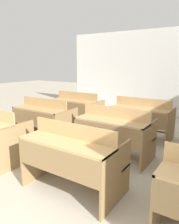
# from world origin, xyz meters

# --- Properties ---
(wall_back) EXTENTS (7.32, 0.06, 2.77)m
(wall_back) POSITION_xyz_m (0.00, 6.53, 1.38)
(wall_back) COLOR silver
(wall_back) RESTS_ON ground_plane
(bench_front_center) EXTENTS (1.29, 0.75, 0.93)m
(bench_front_center) POSITION_xyz_m (0.07, 1.39, 0.49)
(bench_front_center) COLOR olive
(bench_front_center) RESTS_ON ground_plane
(bench_second_left) EXTENTS (1.29, 0.75, 0.93)m
(bench_second_left) POSITION_xyz_m (-1.73, 2.66, 0.49)
(bench_second_left) COLOR olive
(bench_second_left) RESTS_ON ground_plane
(bench_second_center) EXTENTS (1.29, 0.75, 0.93)m
(bench_second_center) POSITION_xyz_m (0.04, 2.65, 0.49)
(bench_second_center) COLOR #96774D
(bench_second_center) RESTS_ON ground_plane
(bench_third_left) EXTENTS (1.29, 0.75, 0.93)m
(bench_third_left) POSITION_xyz_m (-1.76, 3.93, 0.49)
(bench_third_left) COLOR olive
(bench_third_left) RESTS_ON ground_plane
(bench_third_center) EXTENTS (1.29, 0.75, 0.93)m
(bench_third_center) POSITION_xyz_m (0.08, 3.93, 0.49)
(bench_third_center) COLOR #93744A
(bench_third_center) RESTS_ON ground_plane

